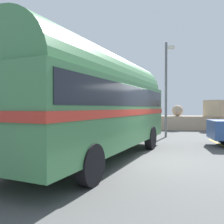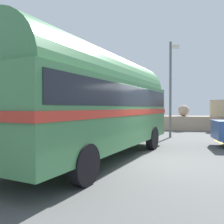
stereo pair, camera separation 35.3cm
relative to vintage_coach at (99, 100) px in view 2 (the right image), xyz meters
name	(u,v)px [view 2 (the right image)]	position (x,y,z in m)	size (l,w,h in m)	color
ground	(147,161)	(1.63, 0.00, -2.04)	(32.00, 26.00, 0.02)	#515251
breakwater	(152,120)	(1.72, 11.79, -1.31)	(31.36, 2.48, 2.49)	tan
vintage_coach	(99,100)	(0.00, 0.00, 0.00)	(4.77, 8.91, 3.70)	black
lamp_post	(171,83)	(2.88, 6.53, 1.17)	(0.65, 0.98, 5.65)	#5B5B60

